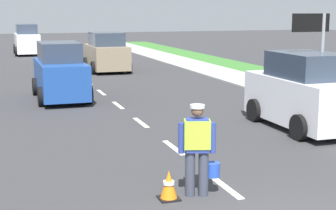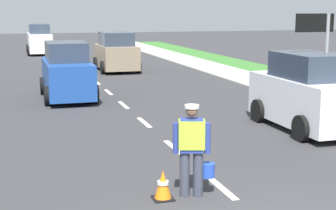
# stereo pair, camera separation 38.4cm
# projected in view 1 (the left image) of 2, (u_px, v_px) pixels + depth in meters

# --- Properties ---
(ground_plane) EXTENTS (96.00, 96.00, 0.00)m
(ground_plane) POSITION_uv_depth(u_px,v_px,m) (77.00, 74.00, 27.02)
(ground_plane) COLOR #333335
(sidewalk_right) EXTENTS (2.40, 72.00, 0.14)m
(sidewalk_right) POSITION_uv_depth(u_px,v_px,m) (323.00, 102.00, 18.98)
(sidewalk_right) COLOR #9E9E99
(sidewalk_right) RESTS_ON ground
(lane_center_line) EXTENTS (0.14, 46.40, 0.01)m
(lane_center_line) POSITION_uv_depth(u_px,v_px,m) (67.00, 66.00, 30.94)
(lane_center_line) COLOR silver
(lane_center_line) RESTS_ON ground
(road_worker) EXTENTS (0.77, 0.40, 1.67)m
(road_worker) POSITION_uv_depth(u_px,v_px,m) (198.00, 145.00, 9.32)
(road_worker) COLOR #383D4C
(road_worker) RESTS_ON ground
(lane_direction_sign) EXTENTS (1.16, 0.11, 3.20)m
(lane_direction_sign) POSITION_uv_depth(u_px,v_px,m) (315.00, 43.00, 14.48)
(lane_direction_sign) COLOR gray
(lane_direction_sign) RESTS_ON ground
(traffic_cone_near) EXTENTS (0.36, 0.36, 0.53)m
(traffic_cone_near) POSITION_uv_depth(u_px,v_px,m) (169.00, 185.00, 9.25)
(traffic_cone_near) COLOR black
(traffic_cone_near) RESTS_ON ground
(car_oncoming_third) EXTENTS (1.89, 4.22, 2.23)m
(car_oncoming_third) POSITION_uv_depth(u_px,v_px,m) (27.00, 40.00, 38.64)
(car_oncoming_third) COLOR silver
(car_oncoming_third) RESTS_ON ground
(car_outgoing_far) EXTENTS (2.07, 3.84, 2.09)m
(car_outgoing_far) POSITION_uv_depth(u_px,v_px,m) (106.00, 53.00, 28.23)
(car_outgoing_far) COLOR gray
(car_outgoing_far) RESTS_ON ground
(car_parked_curbside) EXTENTS (1.99, 3.95, 2.14)m
(car_parked_curbside) POSITION_uv_depth(u_px,v_px,m) (305.00, 93.00, 14.68)
(car_parked_curbside) COLOR silver
(car_parked_curbside) RESTS_ON ground
(car_oncoming_lead) EXTENTS (1.87, 4.10, 2.12)m
(car_oncoming_lead) POSITION_uv_depth(u_px,v_px,m) (60.00, 73.00, 19.45)
(car_oncoming_lead) COLOR #1E4799
(car_oncoming_lead) RESTS_ON ground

